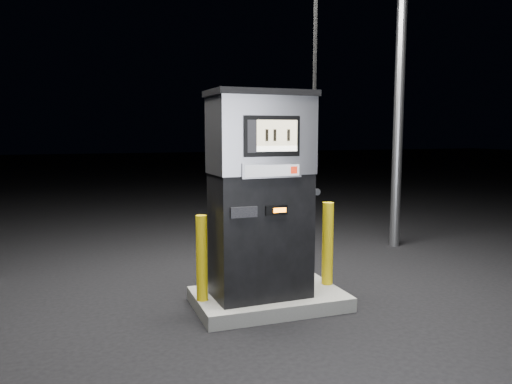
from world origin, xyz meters
name	(u,v)px	position (x,y,z in m)	size (l,w,h in m)	color
ground	(269,306)	(0.00, 0.00, 0.00)	(80.00, 80.00, 0.00)	black
pump_island	(269,299)	(0.00, 0.00, 0.07)	(1.60, 1.00, 0.15)	#62625D
fuel_dispenser	(261,193)	(-0.12, -0.06, 1.26)	(1.19, 0.67, 4.46)	black
bollard_left	(202,258)	(-0.74, 0.00, 0.60)	(0.12, 0.12, 0.89)	yellow
bollard_right	(328,244)	(0.74, 0.06, 0.62)	(0.13, 0.13, 0.94)	yellow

